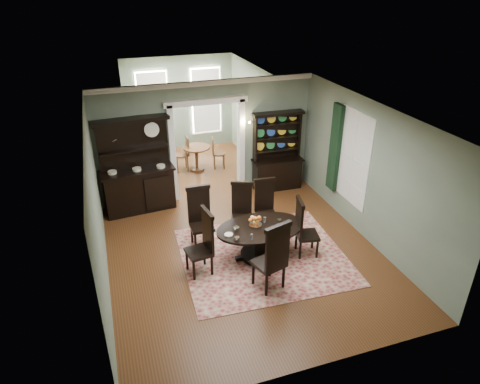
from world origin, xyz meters
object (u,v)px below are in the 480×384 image
at_px(sideboard, 138,179).
at_px(welsh_dresser, 277,161).
at_px(dining_table, 260,236).
at_px(parlor_table, 197,155).

bearing_deg(sideboard, welsh_dresser, -4.64).
distance_m(dining_table, sideboard, 3.55).
bearing_deg(sideboard, dining_table, -58.81).
bearing_deg(welsh_dresser, sideboard, -177.76).
height_order(sideboard, welsh_dresser, sideboard).
distance_m(sideboard, parlor_table, 2.65).
relative_size(sideboard, welsh_dresser, 1.09).
xyz_separation_m(welsh_dresser, parlor_table, (-1.79, 1.81, -0.29)).
bearing_deg(sideboard, parlor_table, 39.32).
relative_size(dining_table, parlor_table, 2.31).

